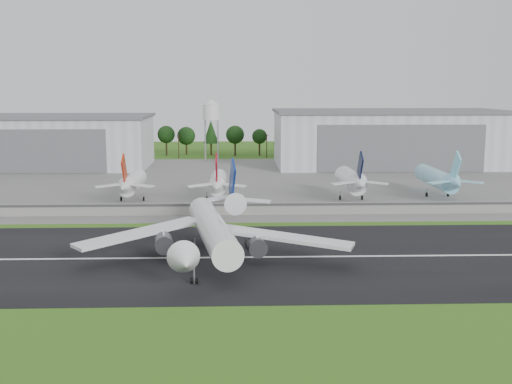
{
  "coord_description": "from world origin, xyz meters",
  "views": [
    {
      "loc": [
        5.84,
        -120.02,
        35.32
      ],
      "look_at": [
        11.24,
        40.0,
        9.0
      ],
      "focal_mm": 45.0,
      "sensor_mm": 36.0,
      "label": 1
    }
  ],
  "objects_px": {
    "main_airliner": "(212,236)",
    "parked_jet_skyblue": "(439,179)",
    "parked_jet_red_a": "(131,183)",
    "parked_jet_red_b": "(218,183)",
    "parked_jet_navy": "(352,181)"
  },
  "relations": [
    {
      "from": "parked_jet_red_a",
      "to": "parked_jet_red_b",
      "type": "distance_m",
      "value": 26.68
    },
    {
      "from": "main_airliner",
      "to": "parked_jet_skyblue",
      "type": "distance_m",
      "value": 100.77
    },
    {
      "from": "parked_jet_red_a",
      "to": "parked_jet_navy",
      "type": "bearing_deg",
      "value": 0.05
    },
    {
      "from": "main_airliner",
      "to": "parked_jet_red_b",
      "type": "height_order",
      "value": "main_airliner"
    },
    {
      "from": "main_airliner",
      "to": "parked_jet_skyblue",
      "type": "height_order",
      "value": "main_airliner"
    },
    {
      "from": "parked_jet_red_a",
      "to": "parked_jet_navy",
      "type": "height_order",
      "value": "parked_jet_navy"
    },
    {
      "from": "main_airliner",
      "to": "parked_jet_skyblue",
      "type": "relative_size",
      "value": 1.59
    },
    {
      "from": "parked_jet_red_a",
      "to": "parked_jet_red_b",
      "type": "bearing_deg",
      "value": -0.02
    },
    {
      "from": "parked_jet_skyblue",
      "to": "parked_jet_red_a",
      "type": "bearing_deg",
      "value": -177.05
    },
    {
      "from": "main_airliner",
      "to": "parked_jet_red_a",
      "type": "distance_m",
      "value": 72.29
    },
    {
      "from": "main_airliner",
      "to": "parked_jet_red_a",
      "type": "relative_size",
      "value": 1.89
    },
    {
      "from": "parked_jet_navy",
      "to": "parked_jet_skyblue",
      "type": "xyz_separation_m",
      "value": [
        29.09,
        4.98,
        -0.24
      ]
    },
    {
      "from": "parked_jet_skyblue",
      "to": "parked_jet_red_b",
      "type": "bearing_deg",
      "value": -175.94
    },
    {
      "from": "parked_jet_red_a",
      "to": "parked_jet_red_b",
      "type": "relative_size",
      "value": 1.0
    },
    {
      "from": "parked_jet_red_a",
      "to": "parked_jet_skyblue",
      "type": "relative_size",
      "value": 0.84
    }
  ]
}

